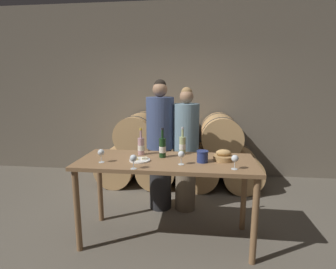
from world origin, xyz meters
TOP-DOWN VIEW (x-y plane):
  - ground_plane at (0.00, 0.00)m, footprint 10.00×10.00m
  - stone_wall_back at (0.00, 2.34)m, footprint 10.00×0.12m
  - barrel_stack at (-0.00, 1.74)m, footprint 2.77×0.96m
  - tasting_table at (0.00, 0.00)m, footprint 1.89×0.75m
  - person_left at (-0.18, 0.77)m, footprint 0.37×0.37m
  - person_right at (0.17, 0.77)m, footprint 0.34×0.34m
  - wine_bottle_red at (-0.06, 0.10)m, footprint 0.08×0.08m
  - wine_bottle_white at (0.15, 0.29)m, footprint 0.08×0.08m
  - wine_bottle_rose at (-0.32, 0.18)m, footprint 0.08×0.08m
  - blue_crock at (0.38, -0.03)m, footprint 0.12×0.12m
  - bread_basket at (0.61, 0.06)m, footprint 0.22×0.22m
  - cheese_plate at (-0.28, -0.06)m, footprint 0.22×0.22m
  - wine_glass_far_left at (-0.66, -0.17)m, footprint 0.07×0.07m
  - wine_glass_left at (-0.28, -0.33)m, footprint 0.07×0.07m
  - wine_glass_center at (0.17, -0.14)m, footprint 0.07×0.07m
  - wine_glass_right at (0.69, -0.23)m, footprint 0.07×0.07m

SIDE VIEW (x-z plane):
  - ground_plane at x=0.00m, z-range 0.00..0.00m
  - barrel_stack at x=0.00m, z-range -0.05..1.19m
  - tasting_table at x=0.00m, z-range 0.35..1.28m
  - person_right at x=0.17m, z-range 0.01..1.71m
  - person_left at x=-0.18m, z-range 0.01..1.81m
  - cheese_plate at x=-0.28m, z-range 0.92..0.96m
  - bread_basket at x=0.61m, z-range 0.91..1.03m
  - blue_crock at x=0.38m, z-range 0.94..1.06m
  - wine_glass_far_left at x=-0.66m, z-range 0.96..1.10m
  - wine_glass_left at x=-0.28m, z-range 0.96..1.10m
  - wine_glass_center at x=0.17m, z-range 0.96..1.10m
  - wine_glass_right at x=0.69m, z-range 0.96..1.10m
  - wine_bottle_rose at x=-0.32m, z-range 0.88..1.19m
  - wine_bottle_white at x=0.15m, z-range 0.88..1.19m
  - wine_bottle_red at x=-0.06m, z-range 0.88..1.21m
  - stone_wall_back at x=0.00m, z-range 0.00..3.20m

